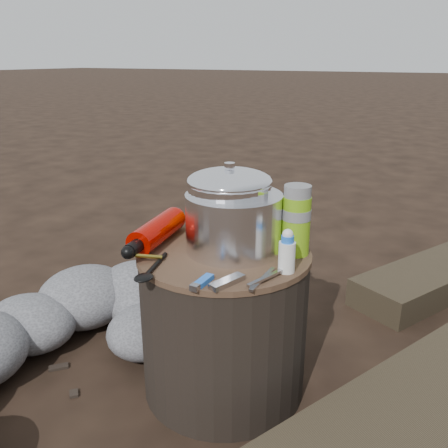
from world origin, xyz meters
The scene contains 15 objects.
ground centered at (0.00, 0.00, 0.00)m, with size 60.00×60.00×0.00m, color black.
stump centered at (0.00, 0.00, 0.20)m, with size 0.44×0.44×0.41m, color black.
rock_ring centered at (-0.45, -0.24, 0.11)m, with size 0.49×1.07×0.21m, color slate, non-canonical shape.
foil_windscreen centered at (0.01, 0.02, 0.48)m, with size 0.24×0.24×0.15m, color silver.
camping_pot centered at (0.00, 0.03, 0.51)m, with size 0.21×0.21×0.21m, color white.
fuel_bottle centered at (-0.18, -0.03, 0.44)m, with size 0.07×0.28×0.07m, color #B40800, non-canonical shape.
thermos centered at (0.16, 0.08, 0.49)m, with size 0.07×0.07×0.17m, color #74AF17.
travel_mug centered at (0.10, 0.14, 0.47)m, with size 0.08×0.08×0.12m, color black.
stuff_sack centered at (-0.11, 0.15, 0.46)m, with size 0.16×0.13×0.11m, color #DBC400.
food_pouch centered at (-0.01, 0.15, 0.48)m, with size 0.12×0.03×0.15m, color navy.
lighter centered at (0.05, -0.18, 0.41)m, with size 0.02×0.08×0.01m, color blue.
multitool centered at (0.10, -0.16, 0.41)m, with size 0.03×0.09×0.01m, color #A0A0A5.
pot_grabber centered at (0.16, -0.10, 0.41)m, with size 0.03×0.13×0.01m, color #A0A0A5, non-canonical shape.
spork centered at (-0.10, -0.16, 0.41)m, with size 0.03×0.16×0.01m, color black, non-canonical shape.
squeeze_bottle centered at (0.18, -0.04, 0.45)m, with size 0.04×0.04×0.09m, color white.
Camera 1 is at (0.55, -0.99, 0.87)m, focal length 38.46 mm.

